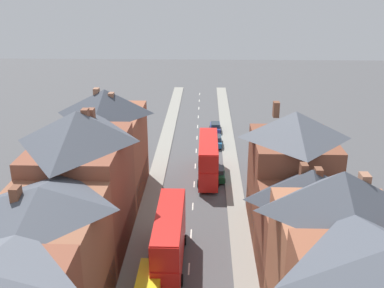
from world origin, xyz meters
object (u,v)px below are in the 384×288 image
double_decker_bus_lead (208,158)px  car_near_blue (218,173)px  car_near_silver (215,127)px  delivery_van (149,288)px  car_parked_right_a (216,140)px  double_decker_bus_mid_street (169,238)px

double_decker_bus_lead → car_near_blue: double_decker_bus_lead is taller
double_decker_bus_lead → car_near_silver: (1.31, 19.18, -2.01)m
double_decker_bus_lead → delivery_van: double_decker_bus_lead is taller
car_parked_right_a → delivery_van: 37.41m
double_decker_bus_lead → car_parked_right_a: (1.31, 12.19, -1.96)m
car_near_silver → car_parked_right_a: size_ratio=0.99×
double_decker_bus_mid_street → delivery_van: size_ratio=2.08×
double_decker_bus_mid_street → delivery_van: bearing=-103.9°
car_near_blue → car_parked_right_a: car_near_blue is taller
car_near_blue → delivery_van: bearing=-104.4°
double_decker_bus_mid_street → double_decker_bus_lead: bearing=79.5°
car_near_blue → double_decker_bus_lead: bearing=158.5°
double_decker_bus_lead → car_parked_right_a: bearing=83.9°
double_decker_bus_mid_street → car_near_blue: (4.91, 18.97, -1.96)m
delivery_van → double_decker_bus_mid_street: bearing=76.1°
double_decker_bus_mid_street → car_parked_right_a: 32.12m
double_decker_bus_lead → delivery_van: (-4.89, -24.70, -1.48)m
car_near_silver → car_parked_right_a: car_parked_right_a is taller
delivery_van → car_near_blue: bearing=75.6°
double_decker_bus_mid_street → car_parked_right_a: size_ratio=2.35×
double_decker_bus_mid_street → delivery_van: double_decker_bus_mid_street is taller
double_decker_bus_mid_street → car_near_silver: size_ratio=2.38×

